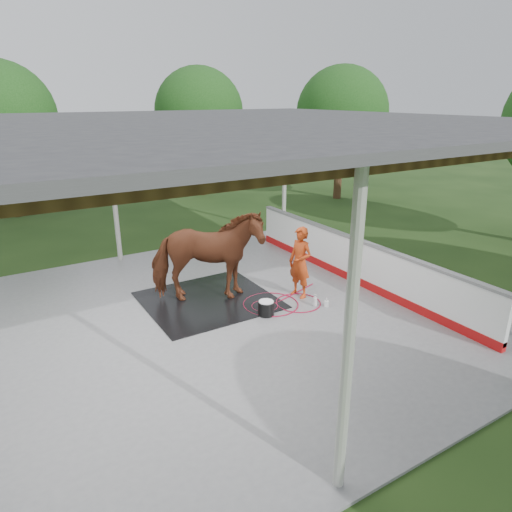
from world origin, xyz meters
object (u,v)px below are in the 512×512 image
wash_bucket (266,308)px  dasher_board (355,261)px  horse (207,257)px  handler (300,262)px

wash_bucket → dasher_board: bearing=8.5°
wash_bucket → horse: bearing=119.3°
wash_bucket → handler: bearing=19.8°
horse → wash_bucket: 1.76m
horse → handler: horse is taller
horse → handler: (1.94, -0.88, -0.24)m
handler → wash_bucket: bearing=-82.5°
horse → wash_bucket: bearing=-128.2°
handler → horse: bearing=-126.7°
dasher_board → handler: size_ratio=4.79×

